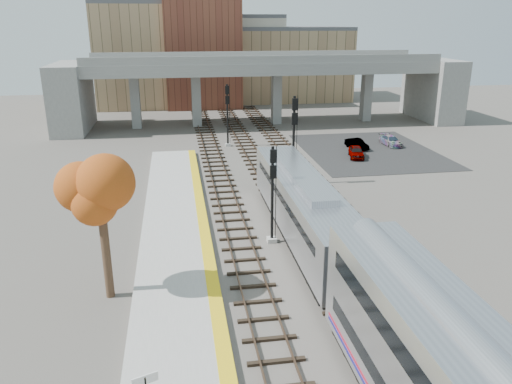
{
  "coord_description": "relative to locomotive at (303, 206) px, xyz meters",
  "views": [
    {
      "loc": [
        -6.84,
        -22.82,
        13.63
      ],
      "look_at": [
        -1.67,
        9.07,
        2.5
      ],
      "focal_mm": 35.0,
      "sensor_mm": 36.0,
      "label": 1
    }
  ],
  "objects": [
    {
      "name": "car_c",
      "position": [
        16.39,
        23.51,
        -1.69
      ],
      "size": [
        1.76,
        3.85,
        1.09
      ],
      "primitive_type": "imported",
      "rotation": [
        0.0,
        0.0,
        0.06
      ],
      "color": "#99999E",
      "rests_on": "parking_lot"
    },
    {
      "name": "signal_mast_far",
      "position": [
        -2.1,
        26.24,
        1.18
      ],
      "size": [
        0.6,
        0.64,
        6.99
      ],
      "color": "#9E9E99",
      "rests_on": "ground"
    },
    {
      "name": "tracks",
      "position": [
        -0.07,
        6.09,
        -2.2
      ],
      "size": [
        10.7,
        95.0,
        0.25
      ],
      "color": "black",
      "rests_on": "ground"
    },
    {
      "name": "car_a",
      "position": [
        10.58,
        19.0,
        -1.63
      ],
      "size": [
        2.25,
        3.81,
        1.22
      ],
      "primitive_type": "imported",
      "rotation": [
        0.0,
        0.0,
        -0.24
      ],
      "color": "#99999E",
      "rests_on": "parking_lot"
    },
    {
      "name": "ground",
      "position": [
        -1.0,
        -6.41,
        -2.28
      ],
      "size": [
        160.0,
        160.0,
        0.0
      ],
      "primitive_type": "plane",
      "color": "#47423D",
      "rests_on": "ground"
    },
    {
      "name": "signal_mast_near",
      "position": [
        -2.1,
        -0.26,
        0.75
      ],
      "size": [
        0.6,
        0.64,
        6.37
      ],
      "color": "#9E9E99",
      "rests_on": "ground"
    },
    {
      "name": "tree",
      "position": [
        -11.69,
        -5.46,
        3.58
      ],
      "size": [
        3.6,
        3.6,
        7.89
      ],
      "color": "#382619",
      "rests_on": "ground"
    },
    {
      "name": "platform",
      "position": [
        -8.25,
        -6.41,
        -2.1
      ],
      "size": [
        4.5,
        60.0,
        0.35
      ],
      "primitive_type": "cube",
      "color": "#9E9E99",
      "rests_on": "ground"
    },
    {
      "name": "overpass",
      "position": [
        3.92,
        38.59,
        3.53
      ],
      "size": [
        54.0,
        12.0,
        9.5
      ],
      "color": "slate",
      "rests_on": "ground"
    },
    {
      "name": "buildings_far",
      "position": [
        0.26,
        60.16,
        5.6
      ],
      "size": [
        43.0,
        21.0,
        20.6
      ],
      "color": "tan",
      "rests_on": "ground"
    },
    {
      "name": "locomotive",
      "position": [
        0.0,
        0.0,
        0.0
      ],
      "size": [
        3.02,
        19.05,
        4.1
      ],
      "color": "#A8AAB2",
      "rests_on": "ground"
    },
    {
      "name": "car_b",
      "position": [
        11.94,
        22.54,
        -1.68
      ],
      "size": [
        1.89,
        3.58,
        1.12
      ],
      "primitive_type": "imported",
      "rotation": [
        0.0,
        0.0,
        0.22
      ],
      "color": "#99999E",
      "rests_on": "parking_lot"
    },
    {
      "name": "signal_mast_mid",
      "position": [
        2.0,
        11.36,
        1.66
      ],
      "size": [
        0.6,
        0.64,
        7.7
      ],
      "color": "#9E9E99",
      "rests_on": "ground"
    },
    {
      "name": "parking_lot",
      "position": [
        13.0,
        21.59,
        -2.26
      ],
      "size": [
        14.0,
        18.0,
        0.04
      ],
      "primitive_type": "cube",
      "color": "black",
      "rests_on": "ground"
    },
    {
      "name": "yellow_strip",
      "position": [
        -6.35,
        -6.41,
        -1.92
      ],
      "size": [
        0.7,
        60.0,
        0.01
      ],
      "primitive_type": "cube",
      "color": "yellow",
      "rests_on": "platform"
    }
  ]
}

